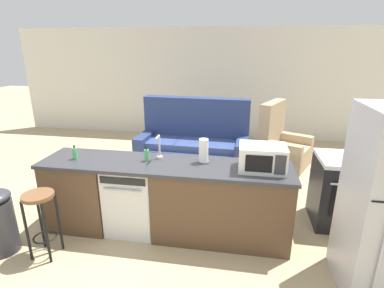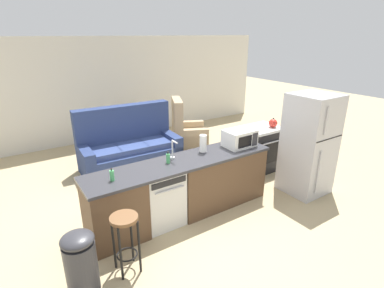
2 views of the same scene
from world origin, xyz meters
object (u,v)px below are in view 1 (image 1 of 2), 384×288
at_px(microwave, 262,158).
at_px(kettle, 372,156).
at_px(soap_bottle, 147,155).
at_px(bar_stool, 41,211).
at_px(paper_towel_roll, 204,151).
at_px(couch, 194,146).
at_px(armchair, 280,147).
at_px(dishwasher, 134,198).
at_px(dish_soap_bottle, 75,153).
at_px(stove_range, 346,191).

distance_m(microwave, kettle, 1.34).
xyz_separation_m(soap_bottle, bar_stool, (-0.96, -0.69, -0.44)).
bearing_deg(paper_towel_roll, couch, 102.27).
xyz_separation_m(bar_stool, armchair, (2.80, 3.13, -0.19)).
relative_size(dishwasher, paper_towel_roll, 2.98).
relative_size(paper_towel_roll, dish_soap_bottle, 1.60).
height_order(stove_range, armchair, armchair).
xyz_separation_m(paper_towel_roll, dish_soap_bottle, (-1.52, -0.16, -0.07)).
relative_size(dishwasher, bar_stool, 1.14).
xyz_separation_m(dish_soap_bottle, bar_stool, (-0.10, -0.61, -0.44)).
xyz_separation_m(stove_range, soap_bottle, (-2.42, -0.50, 0.52)).
height_order(dishwasher, couch, couch).
height_order(dishwasher, soap_bottle, soap_bottle).
xyz_separation_m(soap_bottle, armchair, (1.84, 2.44, -0.62)).
bearing_deg(armchair, microwave, -101.79).
height_order(paper_towel_roll, couch, couch).
xyz_separation_m(microwave, bar_stool, (-2.28, -0.65, -0.50)).
bearing_deg(microwave, dish_soap_bottle, -178.87).
xyz_separation_m(soap_bottle, dish_soap_bottle, (-0.86, -0.09, 0.00)).
distance_m(kettle, couch, 2.99).
bearing_deg(couch, dish_soap_bottle, -116.18).
distance_m(paper_towel_roll, kettle, 1.95).
bearing_deg(soap_bottle, paper_towel_roll, 5.85).
distance_m(kettle, armchair, 2.28).
relative_size(paper_towel_roll, armchair, 0.24).
height_order(soap_bottle, armchair, armchair).
height_order(kettle, bar_stool, kettle).
height_order(dish_soap_bottle, couch, couch).
bearing_deg(paper_towel_roll, bar_stool, -154.86).
xyz_separation_m(paper_towel_roll, soap_bottle, (-0.66, -0.07, -0.07)).
xyz_separation_m(stove_range, bar_stool, (-3.38, -1.20, 0.08)).
relative_size(bar_stool, armchair, 0.62).
xyz_separation_m(dishwasher, dish_soap_bottle, (-0.68, -0.04, 0.55)).
distance_m(dish_soap_bottle, armchair, 3.75).
bearing_deg(couch, microwave, -62.98).
relative_size(kettle, bar_stool, 0.28).
bearing_deg(dish_soap_bottle, microwave, 1.13).
xyz_separation_m(dishwasher, paper_towel_roll, (0.84, 0.11, 0.62)).
relative_size(microwave, soap_bottle, 2.84).
xyz_separation_m(couch, armchair, (1.62, 0.33, -0.04)).
bearing_deg(soap_bottle, couch, 84.06).
bearing_deg(microwave, stove_range, 26.54).
bearing_deg(soap_bottle, dish_soap_bottle, -174.07).
height_order(microwave, bar_stool, microwave).
relative_size(soap_bottle, armchair, 0.15).
height_order(stove_range, paper_towel_roll, paper_towel_roll).
bearing_deg(stove_range, soap_bottle, -168.25).
height_order(dish_soap_bottle, armchair, armchair).
bearing_deg(armchair, couch, -168.56).
relative_size(dishwasher, stove_range, 0.93).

